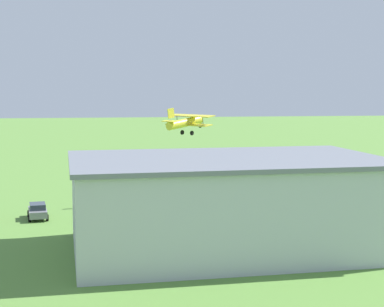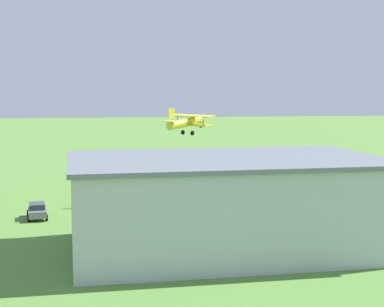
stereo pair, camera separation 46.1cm
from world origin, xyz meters
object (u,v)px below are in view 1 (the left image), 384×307
Objects in this scene: biplane at (186,122)px; person_by_parked_cars at (143,201)px; car_green at (305,204)px; person_walking_on_apron at (76,201)px; car_grey at (38,211)px; hangar at (227,203)px; car_silver at (114,210)px.

biplane reaches higher than person_by_parked_cars.
car_green is 2.72× the size of person_walking_on_apron.
person_walking_on_apron is at bearing -126.50° from car_grey.
car_grey is at bearing 51.04° from biplane.
car_grey is 2.59× the size of person_walking_on_apron.
hangar is 36.92m from biplane.
hangar is 22.84m from person_walking_on_apron.
car_grey is (16.01, -14.12, -2.90)m from hangar.
car_grey is at bearing -41.40° from hangar.
hangar is 5.89× the size of car_green.
hangar is at bearing 50.11° from car_green.
hangar is at bearing 106.37° from person_by_parked_cars.
person_walking_on_apron reaches higher than car_grey.
car_green is at bearing -179.53° from car_silver.
car_green is at bearing 178.44° from car_grey.
hangar reaches higher than car_grey.
car_green is at bearing 164.45° from person_by_parked_cars.
car_silver is 2.58× the size of person_by_parked_cars.
car_silver is 6.92m from person_walking_on_apron.
biplane reaches higher than hangar.
car_grey is (7.47, -0.90, -0.03)m from car_silver.
person_by_parked_cars is (5.28, -17.95, -2.93)m from hangar.
hangar reaches higher than person_by_parked_cars.
biplane is at bearing -68.73° from car_green.
car_grey is at bearing -1.56° from car_green.
car_grey is at bearing -6.90° from car_silver.
hangar is at bearing 123.38° from person_walking_on_apron.
car_silver is 2.54× the size of person_walking_on_apron.
hangar is 6.17× the size of car_grey.
biplane reaches higher than car_silver.
person_by_parked_cars is 7.25m from person_walking_on_apron.
car_green reaches higher than car_grey.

